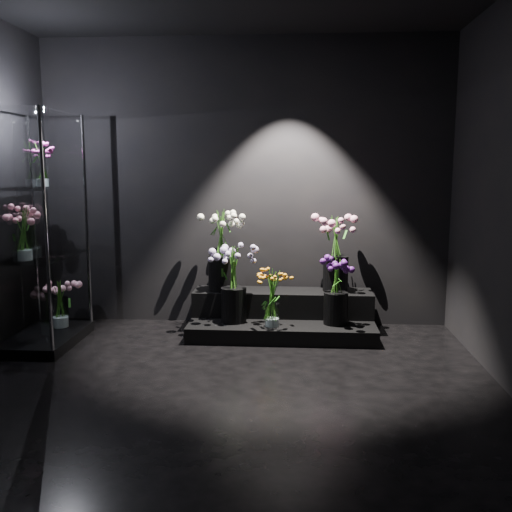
# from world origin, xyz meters

# --- Properties ---
(floor) EXTENTS (4.00, 4.00, 0.00)m
(floor) POSITION_xyz_m (0.00, 0.00, 0.00)
(floor) COLOR black
(floor) RESTS_ON ground
(wall_back) EXTENTS (4.00, 0.00, 4.00)m
(wall_back) POSITION_xyz_m (0.00, 2.00, 1.40)
(wall_back) COLOR black
(wall_back) RESTS_ON floor
(wall_front) EXTENTS (4.00, 0.00, 4.00)m
(wall_front) POSITION_xyz_m (0.00, -2.00, 1.40)
(wall_front) COLOR black
(wall_front) RESTS_ON floor
(display_riser) EXTENTS (1.72, 0.76, 0.38)m
(display_riser) POSITION_xyz_m (0.39, 1.66, 0.16)
(display_riser) COLOR black
(display_riser) RESTS_ON floor
(display_case) EXTENTS (0.55, 0.92, 2.03)m
(display_case) POSITION_xyz_m (-1.71, 1.13, 1.01)
(display_case) COLOR black
(display_case) RESTS_ON floor
(bouquet_orange_bells) EXTENTS (0.29, 0.29, 0.51)m
(bouquet_orange_bells) POSITION_xyz_m (0.30, 1.34, 0.41)
(bouquet_orange_bells) COLOR white
(bouquet_orange_bells) RESTS_ON display_riser
(bouquet_lilac) EXTENTS (0.45, 0.45, 0.69)m
(bouquet_lilac) POSITION_xyz_m (-0.06, 1.47, 0.55)
(bouquet_lilac) COLOR black
(bouquet_lilac) RESTS_ON display_riser
(bouquet_purple) EXTENTS (0.37, 0.37, 0.60)m
(bouquet_purple) POSITION_xyz_m (0.88, 1.47, 0.48)
(bouquet_purple) COLOR black
(bouquet_purple) RESTS_ON display_riser
(bouquet_cream_roses) EXTENTS (0.46, 0.46, 0.78)m
(bouquet_cream_roses) POSITION_xyz_m (-0.20, 1.74, 0.84)
(bouquet_cream_roses) COLOR black
(bouquet_cream_roses) RESTS_ON display_riser
(bouquet_pink_roses) EXTENTS (0.45, 0.45, 0.72)m
(bouquet_pink_roses) POSITION_xyz_m (0.89, 1.79, 0.80)
(bouquet_pink_roses) COLOR black
(bouquet_pink_roses) RESTS_ON display_riser
(bouquet_case_pink) EXTENTS (0.29, 0.29, 0.45)m
(bouquet_case_pink) POSITION_xyz_m (-1.74, 0.92, 1.03)
(bouquet_case_pink) COLOR white
(bouquet_case_pink) RESTS_ON display_case
(bouquet_case_magenta) EXTENTS (0.25, 0.25, 0.38)m
(bouquet_case_magenta) POSITION_xyz_m (-1.72, 1.29, 1.59)
(bouquet_case_magenta) COLOR white
(bouquet_case_magenta) RESTS_ON display_case
(bouquet_case_base_pink) EXTENTS (0.38, 0.38, 0.45)m
(bouquet_case_base_pink) POSITION_xyz_m (-1.66, 1.36, 0.33)
(bouquet_case_base_pink) COLOR white
(bouquet_case_base_pink) RESTS_ON display_case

